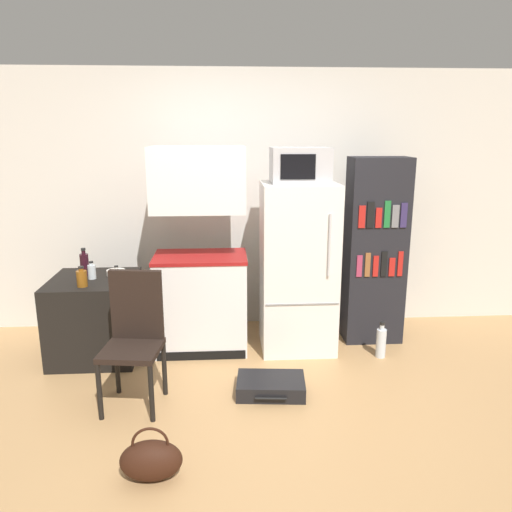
# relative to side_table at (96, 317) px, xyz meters

# --- Properties ---
(ground_plane) EXTENTS (24.00, 24.00, 0.00)m
(ground_plane) POSITION_rel_side_table_xyz_m (1.34, -1.24, -0.36)
(ground_plane) COLOR tan
(wall_back) EXTENTS (6.40, 0.10, 2.53)m
(wall_back) POSITION_rel_side_table_xyz_m (1.54, 0.76, 0.91)
(wall_back) COLOR silver
(wall_back) RESTS_ON ground_plane
(side_table) EXTENTS (0.72, 0.73, 0.71)m
(side_table) POSITION_rel_side_table_xyz_m (0.00, 0.00, 0.00)
(side_table) COLOR black
(side_table) RESTS_ON ground_plane
(kitchen_hutch) EXTENTS (0.82, 0.54, 1.83)m
(kitchen_hutch) POSITION_rel_side_table_xyz_m (0.93, 0.10, 0.47)
(kitchen_hutch) COLOR white
(kitchen_hutch) RESTS_ON ground_plane
(refrigerator) EXTENTS (0.66, 0.61, 1.52)m
(refrigerator) POSITION_rel_side_table_xyz_m (1.80, 0.07, 0.40)
(refrigerator) COLOR white
(refrigerator) RESTS_ON ground_plane
(microwave) EXTENTS (0.50, 0.38, 0.30)m
(microwave) POSITION_rel_side_table_xyz_m (1.80, 0.07, 1.31)
(microwave) COLOR #B7B7BC
(microwave) RESTS_ON refrigerator
(bookshelf) EXTENTS (0.54, 0.32, 1.73)m
(bookshelf) POSITION_rel_side_table_xyz_m (2.54, 0.21, 0.51)
(bookshelf) COLOR black
(bookshelf) RESTS_ON ground_plane
(bottle_amber_beer) EXTENTS (0.09, 0.09, 0.17)m
(bottle_amber_beer) POSITION_rel_side_table_xyz_m (-0.02, -0.22, 0.43)
(bottle_amber_beer) COLOR brown
(bottle_amber_beer) RESTS_ON side_table
(bottle_clear_short) EXTENTS (0.07, 0.07, 0.16)m
(bottle_clear_short) POSITION_rel_side_table_xyz_m (0.00, -0.00, 0.42)
(bottle_clear_short) COLOR silver
(bottle_clear_short) RESTS_ON side_table
(bottle_milk_white) EXTENTS (0.06, 0.06, 0.14)m
(bottle_milk_white) POSITION_rel_side_table_xyz_m (0.24, -0.11, 0.42)
(bottle_milk_white) COLOR white
(bottle_milk_white) RESTS_ON side_table
(bottle_wine_dark) EXTENTS (0.08, 0.08, 0.25)m
(bottle_wine_dark) POSITION_rel_side_table_xyz_m (-0.09, 0.12, 0.46)
(bottle_wine_dark) COLOR black
(bottle_wine_dark) RESTS_ON side_table
(bowl) EXTENTS (0.16, 0.16, 0.04)m
(bowl) POSITION_rel_side_table_xyz_m (0.18, 0.11, 0.38)
(bowl) COLOR silver
(bowl) RESTS_ON side_table
(chair) EXTENTS (0.45, 0.45, 0.98)m
(chair) POSITION_rel_side_table_xyz_m (0.49, -0.80, 0.21)
(chair) COLOR black
(chair) RESTS_ON ground_plane
(suitcase_large_flat) EXTENTS (0.54, 0.40, 0.12)m
(suitcase_large_flat) POSITION_rel_side_table_xyz_m (1.48, -0.77, -0.30)
(suitcase_large_flat) COLOR black
(suitcase_large_flat) RESTS_ON ground_plane
(handbag) EXTENTS (0.36, 0.20, 0.33)m
(handbag) POSITION_rel_side_table_xyz_m (0.71, -1.70, -0.23)
(handbag) COLOR #33190F
(handbag) RESTS_ON ground_plane
(water_bottle_front) EXTENTS (0.09, 0.09, 0.33)m
(water_bottle_front) POSITION_rel_side_table_xyz_m (2.52, -0.21, -0.22)
(water_bottle_front) COLOR silver
(water_bottle_front) RESTS_ON ground_plane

